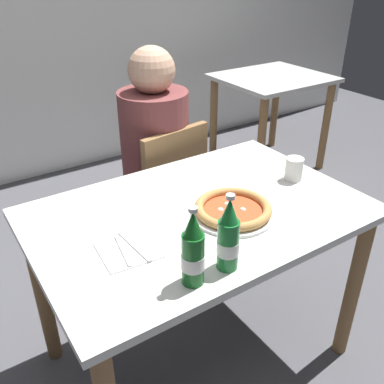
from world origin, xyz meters
TOP-DOWN VIEW (x-y plane):
  - ground_plane at (0.00, 0.00)m, footprint 8.00×8.00m
  - dining_table_main at (0.00, 0.00)m, footprint 1.20×0.80m
  - chair_behind_table at (0.19, 0.61)m, footprint 0.45×0.45m
  - diner_seated at (0.18, 0.66)m, footprint 0.34×0.34m
  - dining_table_background at (1.57, 1.29)m, footprint 0.80×0.70m
  - pizza_margherita_near at (0.08, -0.10)m, footprint 0.30×0.30m
  - beer_bottle_left at (-0.12, -0.31)m, footprint 0.07×0.07m
  - beer_bottle_center at (-0.24, -0.31)m, footprint 0.07×0.07m
  - napkin_with_cutlery at (-0.32, -0.08)m, footprint 0.19×0.19m
  - paper_cup at (0.46, -0.02)m, footprint 0.07×0.07m

SIDE VIEW (x-z plane):
  - ground_plane at x=0.00m, z-range 0.00..0.00m
  - chair_behind_table at x=0.19m, z-range 0.06..0.91m
  - diner_seated at x=0.18m, z-range -0.02..1.19m
  - dining_table_background at x=1.57m, z-range 0.22..0.97m
  - dining_table_main at x=0.00m, z-range 0.26..1.01m
  - napkin_with_cutlery at x=-0.32m, z-range 0.75..0.76m
  - pizza_margherita_near at x=0.08m, z-range 0.75..0.79m
  - paper_cup at x=0.46m, z-range 0.75..0.84m
  - beer_bottle_left at x=-0.12m, z-range 0.73..0.98m
  - beer_bottle_center at x=-0.24m, z-range 0.73..0.98m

